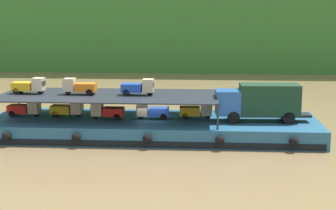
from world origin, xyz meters
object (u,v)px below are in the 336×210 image
(mini_truck_lower_bow, at_px, (196,110))
(mini_truck_upper_fore, at_px, (138,87))
(mini_truck_lower_stern, at_px, (25,108))
(cargo_barge, at_px, (153,127))
(mini_truck_lower_aft, at_px, (68,109))
(mini_truck_lower_fore, at_px, (152,111))
(mini_truck_upper_stern, at_px, (29,86))
(mini_truck_upper_mid, at_px, (79,86))
(covered_lorry, at_px, (260,101))
(mini_truck_lower_mid, at_px, (107,111))

(mini_truck_lower_bow, distance_m, mini_truck_upper_fore, 5.31)
(mini_truck_lower_stern, distance_m, mini_truck_lower_bow, 14.86)
(cargo_barge, distance_m, mini_truck_lower_aft, 7.61)
(mini_truck_lower_aft, xyz_separation_m, mini_truck_lower_fore, (7.40, -0.40, 0.00))
(mini_truck_lower_fore, xyz_separation_m, mini_truck_upper_fore, (-1.18, 0.13, 2.00))
(mini_truck_upper_stern, bearing_deg, mini_truck_lower_aft, 2.36)
(cargo_barge, distance_m, mini_truck_lower_stern, 11.30)
(mini_truck_upper_mid, bearing_deg, mini_truck_lower_fore, -1.03)
(mini_truck_lower_stern, distance_m, mini_truck_lower_aft, 3.75)
(mini_truck_lower_stern, xyz_separation_m, mini_truck_lower_fore, (11.14, -0.31, 0.00))
(covered_lorry, distance_m, mini_truck_upper_stern, 19.63)
(mini_truck_lower_stern, height_order, mini_truck_upper_fore, mini_truck_upper_fore)
(mini_truck_lower_aft, xyz_separation_m, mini_truck_lower_mid, (3.57, -0.67, 0.00))
(mini_truck_upper_mid, bearing_deg, covered_lorry, -1.57)
(mini_truck_lower_aft, distance_m, mini_truck_upper_stern, 3.82)
(covered_lorry, height_order, mini_truck_lower_stern, covered_lorry)
(mini_truck_lower_stern, height_order, mini_truck_lower_bow, same)
(mini_truck_lower_aft, relative_size, mini_truck_lower_fore, 0.99)
(mini_truck_lower_aft, bearing_deg, cargo_barge, -2.86)
(cargo_barge, distance_m, mini_truck_upper_stern, 11.25)
(mini_truck_lower_mid, height_order, mini_truck_lower_bow, same)
(covered_lorry, height_order, mini_truck_lower_bow, covered_lorry)
(covered_lorry, relative_size, mini_truck_upper_fore, 2.88)
(mini_truck_upper_stern, bearing_deg, mini_truck_upper_mid, -2.05)
(mini_truck_lower_mid, xyz_separation_m, mini_truck_upper_mid, (-2.41, 0.37, 2.00))
(covered_lorry, bearing_deg, mini_truck_lower_aft, 177.52)
(mini_truck_lower_fore, distance_m, mini_truck_upper_mid, 6.55)
(mini_truck_lower_mid, bearing_deg, mini_truck_upper_fore, 8.38)
(mini_truck_lower_fore, bearing_deg, mini_truck_lower_aft, 176.88)
(mini_truck_lower_fore, bearing_deg, mini_truck_upper_fore, 173.84)
(mini_truck_lower_bow, bearing_deg, mini_truck_upper_stern, -178.78)
(mini_truck_lower_stern, bearing_deg, mini_truck_lower_mid, -4.49)
(cargo_barge, height_order, mini_truck_lower_mid, mini_truck_lower_mid)
(mini_truck_lower_stern, xyz_separation_m, mini_truck_upper_fore, (9.96, -0.19, 2.00))
(cargo_barge, relative_size, covered_lorry, 3.50)
(cargo_barge, height_order, mini_truck_upper_mid, mini_truck_upper_mid)
(cargo_barge, height_order, mini_truck_upper_stern, mini_truck_upper_stern)
(mini_truck_lower_aft, height_order, mini_truck_lower_mid, same)
(mini_truck_lower_bow, bearing_deg, mini_truck_lower_stern, -178.99)
(mini_truck_lower_aft, distance_m, mini_truck_upper_fore, 6.54)
(covered_lorry, bearing_deg, mini_truck_lower_stern, 178.24)
(covered_lorry, xyz_separation_m, mini_truck_lower_stern, (-20.08, 0.62, -1.00))
(cargo_barge, bearing_deg, mini_truck_upper_mid, 179.26)
(mini_truck_lower_mid, bearing_deg, mini_truck_lower_stern, 175.51)
(cargo_barge, height_order, mini_truck_lower_bow, mini_truck_lower_bow)
(covered_lorry, distance_m, mini_truck_upper_mid, 15.22)
(covered_lorry, bearing_deg, mini_truck_upper_fore, 177.56)
(mini_truck_upper_fore, bearing_deg, covered_lorry, -2.44)
(mini_truck_upper_stern, bearing_deg, mini_truck_lower_mid, -4.45)
(mini_truck_lower_stern, xyz_separation_m, mini_truck_lower_bow, (14.86, 0.26, 0.00))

